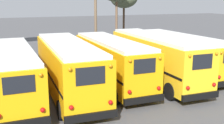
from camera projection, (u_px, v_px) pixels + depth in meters
ground_plane at (109, 83)px, 19.96m from camera, size 160.00×160.00×0.00m
school_bus_0 at (13, 72)px, 16.24m from camera, size 2.58×9.90×3.07m
school_bus_1 at (68, 66)px, 17.32m from camera, size 2.96×10.44×3.27m
school_bus_2 at (111, 60)px, 19.17m from camera, size 2.61×9.77×3.17m
school_bus_3 at (155, 57)px, 20.03m from camera, size 2.73×10.57×3.33m
school_bus_4 at (181, 52)px, 22.47m from camera, size 2.71×10.56×3.03m
utility_pole at (96, 18)px, 28.36m from camera, size 1.80×0.28×7.71m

